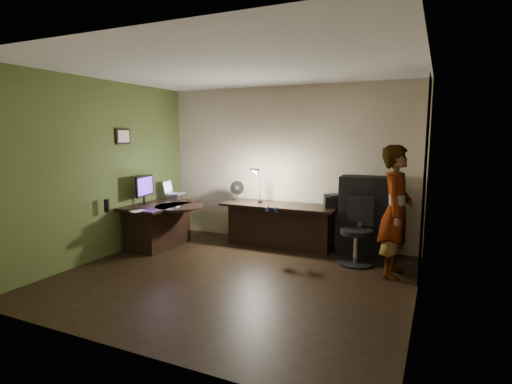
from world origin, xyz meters
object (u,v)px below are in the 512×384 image
at_px(desk_right, 279,226).
at_px(monitor, 144,194).
at_px(desk_left, 161,225).
at_px(person, 396,211).
at_px(office_chair, 356,231).
at_px(cabinet, 367,216).

relative_size(desk_right, monitor, 3.66).
bearing_deg(desk_left, monitor, -161.41).
relative_size(desk_left, desk_right, 0.65).
distance_m(desk_left, person, 3.76).
distance_m(desk_left, monitor, 0.60).
bearing_deg(office_chair, cabinet, 87.53).
height_order(desk_right, monitor, monitor).
bearing_deg(monitor, desk_left, 5.67).
distance_m(monitor, person, 3.99).
relative_size(desk_right, person, 1.11).
bearing_deg(desk_left, office_chair, 9.73).
bearing_deg(desk_left, cabinet, 18.54).
xyz_separation_m(desk_right, monitor, (-2.07, -0.91, 0.53)).
relative_size(monitor, office_chair, 0.54).
relative_size(desk_left, monitor, 2.39).
bearing_deg(cabinet, desk_left, -164.86).
distance_m(cabinet, office_chair, 0.55).
xyz_separation_m(monitor, person, (3.98, 0.27, -0.02)).
xyz_separation_m(desk_left, desk_right, (1.81, 0.83, -0.00)).
distance_m(desk_left, cabinet, 3.38).
bearing_deg(person, desk_right, 75.03).
bearing_deg(desk_right, monitor, -156.68).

